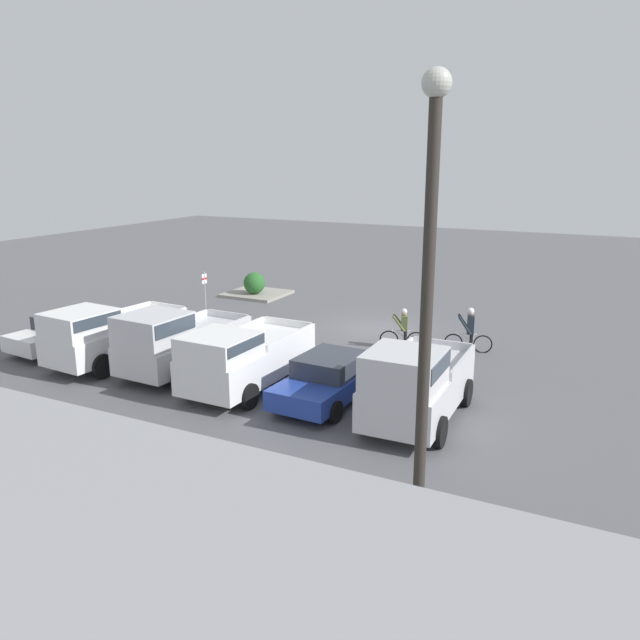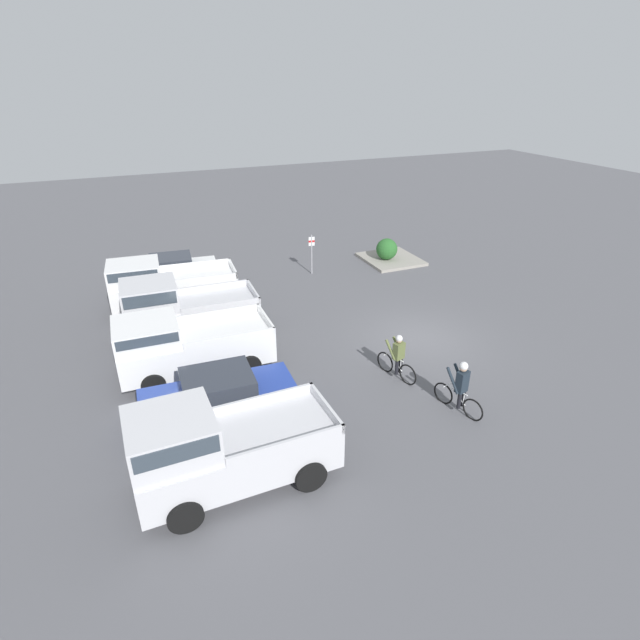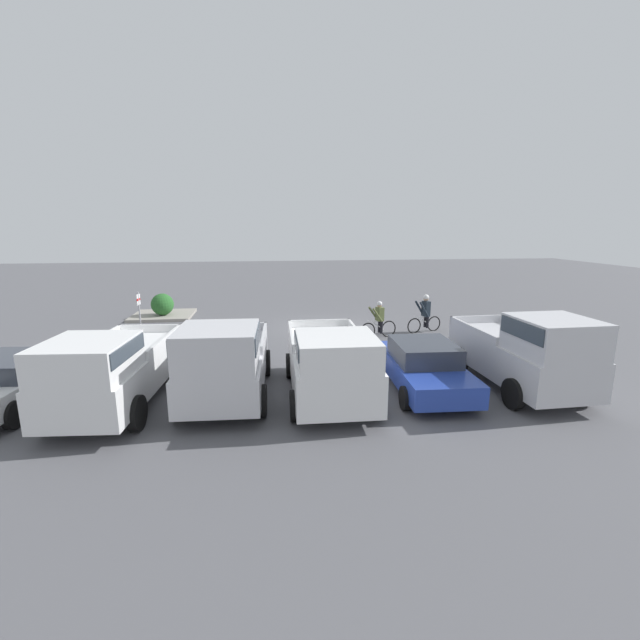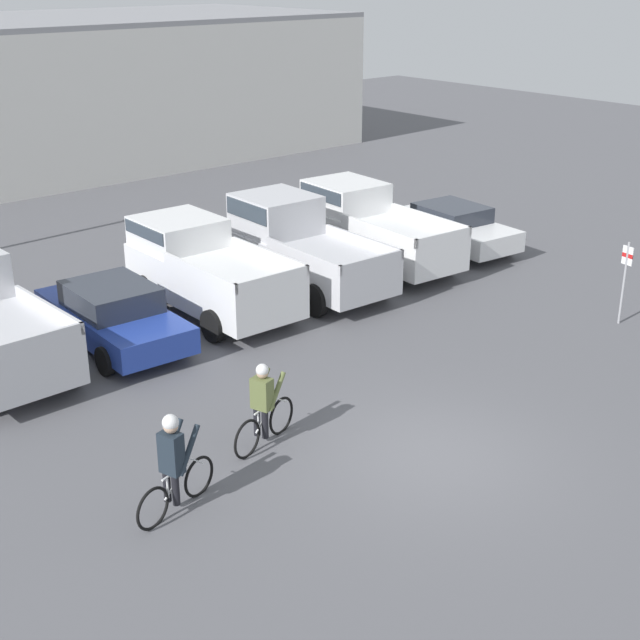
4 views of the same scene
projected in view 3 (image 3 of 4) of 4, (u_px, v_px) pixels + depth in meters
The scene contains 12 objects.
ground_plane at pixel (325, 327), 20.18m from camera, with size 80.00×80.00×0.00m, color #56565B.
pickup_truck_0 at pixel (527, 351), 12.09m from camera, with size 2.30×4.86×2.37m.
sedan_0 at pixel (423, 365), 12.42m from camera, with size 2.18×4.56×1.40m.
pickup_truck_1 at pixel (330, 362), 11.52m from camera, with size 2.36×5.02×2.09m.
pickup_truck_2 at pixel (225, 360), 11.38m from camera, with size 2.41×4.99×2.29m.
pickup_truck_3 at pixel (111, 369), 10.85m from camera, with size 2.50×5.30×2.16m.
sedan_1 at pixel (11, 380), 11.24m from camera, with size 2.32×4.43×1.34m.
cyclist_0 at pixel (379, 320), 18.12m from camera, with size 1.70×0.60×1.61m.
cyclist_1 at pixel (425, 313), 19.11m from camera, with size 1.73×0.61×1.73m.
fire_lane_sign at pixel (139, 311), 17.75m from camera, with size 0.07×0.30×2.03m.
curb_island at pixel (163, 315), 22.52m from camera, with size 3.04×2.83×0.15m, color gray.
shrub at pixel (162, 304), 22.06m from camera, with size 1.13×1.13×1.13m.
Camera 3 is at (2.73, 19.45, 4.66)m, focal length 24.00 mm.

